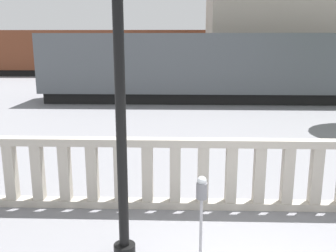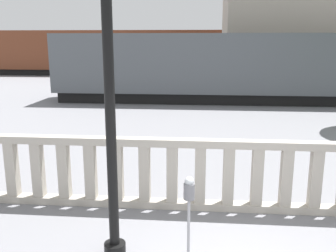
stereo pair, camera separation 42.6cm
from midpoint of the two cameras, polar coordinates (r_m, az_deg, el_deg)
name	(u,v)px [view 1 (the left image)]	position (r m, az deg, el deg)	size (l,w,h in m)	color
balustrade	(231,174)	(7.13, 7.89, -7.34)	(12.39, 0.24, 1.36)	#ADA599
lamppost	(117,2)	(5.06, -10.23, 18.04)	(0.38, 0.38, 6.29)	black
parking_meter	(202,197)	(5.08, 2.70, -10.86)	(0.15, 0.15, 1.39)	#99999E
train_near	(250,66)	(19.95, 11.75, 8.92)	(20.92, 3.11, 4.07)	black
train_far	(108,52)	(34.83, -9.47, 11.05)	(24.84, 3.04, 4.58)	black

